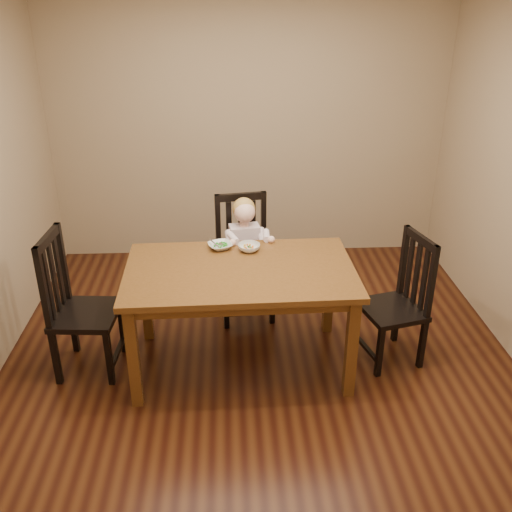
{
  "coord_description": "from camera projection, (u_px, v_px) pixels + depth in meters",
  "views": [
    {
      "loc": [
        -0.22,
        -3.73,
        2.69
      ],
      "look_at": [
        -0.01,
        0.25,
        0.77
      ],
      "focal_mm": 40.0,
      "sensor_mm": 36.0,
      "label": 1
    }
  ],
  "objects": [
    {
      "name": "bowl_veg",
      "position": [
        249.0,
        247.0,
        4.37
      ],
      "size": [
        0.22,
        0.22,
        0.05
      ],
      "primitive_type": "imported",
      "rotation": [
        0.0,
        0.0,
        0.39
      ],
      "color": "silver",
      "rests_on": "dining_table"
    },
    {
      "name": "room",
      "position": [
        260.0,
        197.0,
        3.95
      ],
      "size": [
        4.01,
        4.01,
        2.71
      ],
      "color": "#43200E",
      "rests_on": "ground"
    },
    {
      "name": "chair_left",
      "position": [
        78.0,
        307.0,
        4.2
      ],
      "size": [
        0.49,
        0.51,
        1.11
      ],
      "rotation": [
        0.0,
        0.0,
        -1.65
      ],
      "color": "black",
      "rests_on": "room"
    },
    {
      "name": "fork",
      "position": [
        215.0,
        245.0,
        4.38
      ],
      "size": [
        0.1,
        0.11,
        0.05
      ],
      "rotation": [
        0.0,
        0.0,
        0.73
      ],
      "color": "silver",
      "rests_on": "bowl_peas"
    },
    {
      "name": "toddler",
      "position": [
        245.0,
        247.0,
        4.84
      ],
      "size": [
        0.39,
        0.46,
        0.57
      ],
      "primitive_type": null,
      "rotation": [
        0.0,
        0.0,
        3.29
      ],
      "color": "white",
      "rests_on": "chair_child"
    },
    {
      "name": "chair_right",
      "position": [
        398.0,
        302.0,
        4.34
      ],
      "size": [
        0.52,
        0.54,
        1.03
      ],
      "rotation": [
        0.0,
        0.0,
        1.83
      ],
      "color": "black",
      "rests_on": "room"
    },
    {
      "name": "bowl_peas",
      "position": [
        220.0,
        246.0,
        4.41
      ],
      "size": [
        0.23,
        0.23,
        0.04
      ],
      "primitive_type": "imported",
      "rotation": [
        0.0,
        0.0,
        0.37
      ],
      "color": "silver",
      "rests_on": "dining_table"
    },
    {
      "name": "dining_table",
      "position": [
        240.0,
        281.0,
        4.15
      ],
      "size": [
        1.68,
        1.03,
        0.83
      ],
      "rotation": [
        0.0,
        0.0,
        0.02
      ],
      "color": "#513213",
      "rests_on": "room"
    },
    {
      "name": "chair_child",
      "position": [
        244.0,
        260.0,
        4.95
      ],
      "size": [
        0.52,
        0.51,
        1.08
      ],
      "rotation": [
        0.0,
        0.0,
        3.29
      ],
      "color": "black",
      "rests_on": "room"
    }
  ]
}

